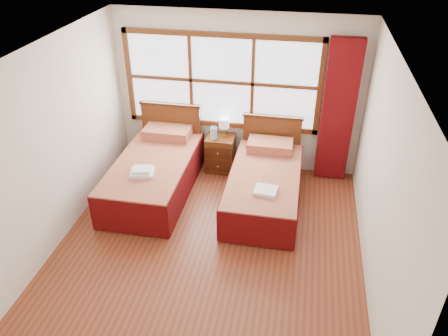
# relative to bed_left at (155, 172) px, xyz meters

# --- Properties ---
(floor) EXTENTS (4.50, 4.50, 0.00)m
(floor) POSITION_rel_bed_left_xyz_m (1.11, -1.20, -0.33)
(floor) COLOR brown
(floor) RESTS_ON ground
(ceiling) EXTENTS (4.50, 4.50, 0.00)m
(ceiling) POSITION_rel_bed_left_xyz_m (1.11, -1.20, 2.27)
(ceiling) COLOR white
(ceiling) RESTS_ON wall_back
(wall_back) EXTENTS (4.00, 0.00, 4.00)m
(wall_back) POSITION_rel_bed_left_xyz_m (1.11, 1.05, 0.97)
(wall_back) COLOR silver
(wall_back) RESTS_ON floor
(wall_left) EXTENTS (0.00, 4.50, 4.50)m
(wall_left) POSITION_rel_bed_left_xyz_m (-0.89, -1.20, 0.97)
(wall_left) COLOR silver
(wall_left) RESTS_ON floor
(wall_right) EXTENTS (0.00, 4.50, 4.50)m
(wall_right) POSITION_rel_bed_left_xyz_m (3.11, -1.20, 0.97)
(wall_right) COLOR silver
(wall_right) RESTS_ON floor
(window) EXTENTS (3.16, 0.06, 1.56)m
(window) POSITION_rel_bed_left_xyz_m (0.86, 1.02, 1.17)
(window) COLOR white
(window) RESTS_ON wall_back
(curtain) EXTENTS (0.50, 0.16, 2.30)m
(curtain) POSITION_rel_bed_left_xyz_m (2.71, 0.91, 0.84)
(curtain) COLOR #670A0E
(curtain) RESTS_ON wall_back
(bed_left) EXTENTS (1.12, 2.16, 1.09)m
(bed_left) POSITION_rel_bed_left_xyz_m (0.00, 0.00, 0.00)
(bed_left) COLOR #411F0D
(bed_left) RESTS_ON floor
(bed_right) EXTENTS (1.04, 2.06, 1.01)m
(bed_right) POSITION_rel_bed_left_xyz_m (1.72, 0.00, -0.02)
(bed_right) COLOR #411F0D
(bed_right) RESTS_ON floor
(nightstand) EXTENTS (0.46, 0.46, 0.62)m
(nightstand) POSITION_rel_bed_left_xyz_m (0.88, 0.80, -0.02)
(nightstand) COLOR #5B2D13
(nightstand) RESTS_ON floor
(towels_left) EXTENTS (0.38, 0.35, 0.10)m
(towels_left) POSITION_rel_bed_left_xyz_m (-0.02, -0.47, 0.29)
(towels_left) COLOR white
(towels_left) RESTS_ON bed_left
(towels_right) EXTENTS (0.33, 0.30, 0.05)m
(towels_right) POSITION_rel_bed_left_xyz_m (1.78, -0.54, 0.23)
(towels_right) COLOR white
(towels_right) RESTS_ON bed_right
(lamp) EXTENTS (0.16, 0.16, 0.32)m
(lamp) POSITION_rel_bed_left_xyz_m (0.94, 0.85, 0.51)
(lamp) COLOR gold
(lamp) RESTS_ON nightstand
(bottle_near) EXTENTS (0.06, 0.06, 0.24)m
(bottle_near) POSITION_rel_bed_left_xyz_m (0.77, 0.70, 0.40)
(bottle_near) COLOR silver
(bottle_near) RESTS_ON nightstand
(bottle_far) EXTENTS (0.06, 0.06, 0.23)m
(bottle_far) POSITION_rel_bed_left_xyz_m (0.81, 0.74, 0.39)
(bottle_far) COLOR silver
(bottle_far) RESTS_ON nightstand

